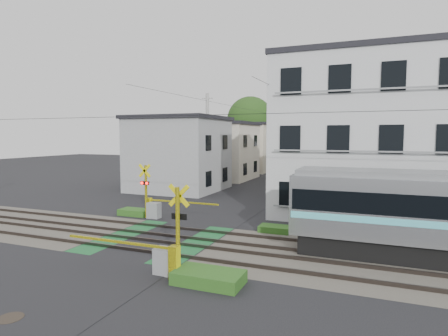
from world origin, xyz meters
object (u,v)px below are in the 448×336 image
at_px(apartment_block, 366,136).
at_px(pedestrian, 298,164).
at_px(crossing_signal_near, 166,254).
at_px(manhole_cover, 10,318).
at_px(crossing_signal_far, 153,206).

height_order(apartment_block, pedestrian, apartment_block).
xyz_separation_m(crossing_signal_near, manhole_cover, (-2.19, -4.11, -0.70)).
xyz_separation_m(crossing_signal_far, pedestrian, (2.33, 31.82, 0.15)).
bearing_deg(crossing_signal_far, apartment_block, 27.78).
distance_m(apartment_block, manhole_cover, 19.62).
bearing_deg(manhole_cover, pedestrian, 90.86).
height_order(crossing_signal_far, apartment_block, apartment_block).
distance_m(crossing_signal_near, crossing_signal_far, 8.95).
xyz_separation_m(crossing_signal_near, pedestrian, (-2.84, 39.13, 0.15)).
height_order(pedestrian, manhole_cover, pedestrian).
xyz_separation_m(crossing_signal_near, apartment_block, (5.91, 13.15, 3.94)).
relative_size(crossing_signal_near, manhole_cover, 7.16).
bearing_deg(crossing_signal_near, manhole_cover, -118.11).
distance_m(crossing_signal_far, apartment_block, 13.14).
bearing_deg(apartment_block, crossing_signal_far, -152.22).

